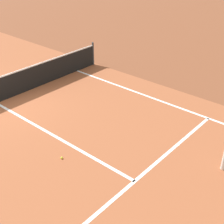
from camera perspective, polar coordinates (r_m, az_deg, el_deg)
name	(u,v)px	position (r m, az deg, el deg)	size (l,w,h in m)	color
line_sideline_right	(196,114)	(11.38, 14.87, -0.32)	(0.10, 11.89, 0.01)	white
line_service_near	(135,181)	(8.26, 4.10, -12.30)	(8.22, 0.10, 0.01)	white
line_center_service	(53,135)	(10.06, -10.58, -4.09)	(0.10, 6.40, 0.01)	white
tennis_ball_mid_court	(62,158)	(9.03, -9.03, -8.13)	(0.07, 0.07, 0.07)	#CCE033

